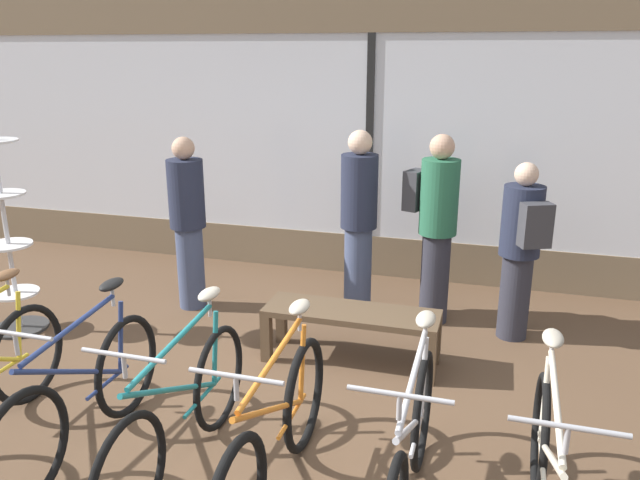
{
  "coord_description": "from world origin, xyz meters",
  "views": [
    {
      "loc": [
        1.37,
        -3.16,
        2.44
      ],
      "look_at": [
        0.0,
        1.5,
        0.95
      ],
      "focal_mm": 35.0,
      "sensor_mm": 36.0,
      "label": 1
    }
  ],
  "objects": [
    {
      "name": "bicycle_center_left",
      "position": [
        -0.31,
        -0.33,
        0.39
      ],
      "size": [
        0.46,
        1.77,
        1.03
      ],
      "color": "black",
      "rests_on": "ground_plane"
    },
    {
      "name": "customer_by_window",
      "position": [
        1.58,
        2.14,
        0.83
      ],
      "size": [
        0.46,
        0.56,
        1.56
      ],
      "color": "#2D2D38",
      "rests_on": "ground_plane"
    },
    {
      "name": "accessory_rack",
      "position": [
        -2.71,
        1.06,
        0.74
      ],
      "size": [
        0.48,
        0.48,
        1.81
      ],
      "color": "#333333",
      "rests_on": "ground_plane"
    },
    {
      "name": "bicycle_right",
      "position": [
        1.03,
        -0.34,
        0.4
      ],
      "size": [
        0.46,
        1.76,
        1.04
      ],
      "color": "black",
      "rests_on": "ground_plane"
    },
    {
      "name": "bicycle_center_right",
      "position": [
        0.3,
        -0.38,
        0.39
      ],
      "size": [
        0.46,
        1.78,
        1.04
      ],
      "color": "black",
      "rests_on": "ground_plane"
    },
    {
      "name": "shop_back_wall",
      "position": [
        0.0,
        3.39,
        1.64
      ],
      "size": [
        12.0,
        0.08,
        3.2
      ],
      "color": "#7A664C",
      "rests_on": "ground_plane"
    },
    {
      "name": "customer_near_rack",
      "position": [
        -1.45,
        1.98,
        0.88
      ],
      "size": [
        0.46,
        0.46,
        1.67
      ],
      "color": "#424C6B",
      "rests_on": "ground_plane"
    },
    {
      "name": "ground_plane",
      "position": [
        0.0,
        0.0,
        0.0
      ],
      "size": [
        24.0,
        24.0,
        0.0
      ],
      "primitive_type": "plane",
      "color": "brown"
    },
    {
      "name": "bicycle_left",
      "position": [
        -0.99,
        -0.33,
        0.39
      ],
      "size": [
        0.46,
        1.69,
        1.04
      ],
      "color": "black",
      "rests_on": "ground_plane"
    },
    {
      "name": "display_bench",
      "position": [
        0.32,
        1.3,
        0.37
      ],
      "size": [
        1.4,
        0.44,
        0.45
      ],
      "color": "brown",
      "rests_on": "ground_plane"
    },
    {
      "name": "customer_near_bench",
      "position": [
        0.85,
        2.31,
        0.94
      ],
      "size": [
        0.55,
        0.43,
        1.74
      ],
      "color": "#2D2D38",
      "rests_on": "ground_plane"
    },
    {
      "name": "customer_mid_floor",
      "position": [
        0.14,
        2.29,
        0.92
      ],
      "size": [
        0.48,
        0.48,
        1.75
      ],
      "color": "#424C6B",
      "rests_on": "ground_plane"
    }
  ]
}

